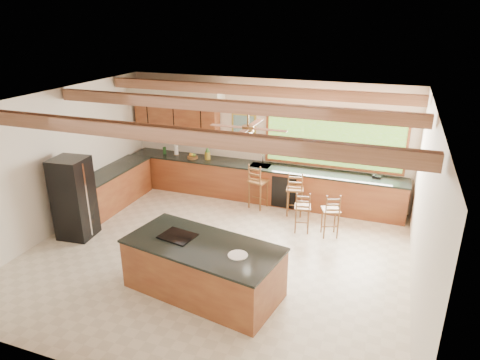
% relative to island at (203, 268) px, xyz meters
% --- Properties ---
extents(ground, '(7.20, 7.20, 0.00)m').
position_rel_island_xyz_m(ground, '(-0.28, 1.12, -0.45)').
color(ground, beige).
rests_on(ground, ground).
extents(room_shell, '(7.27, 6.54, 3.02)m').
position_rel_island_xyz_m(room_shell, '(-0.45, 1.77, 1.76)').
color(room_shell, beige).
rests_on(room_shell, ground).
extents(counter_run, '(7.12, 3.10, 1.27)m').
position_rel_island_xyz_m(counter_run, '(-1.10, 3.64, 0.01)').
color(counter_run, brown).
rests_on(counter_run, ground).
extents(island, '(2.77, 1.65, 0.93)m').
position_rel_island_xyz_m(island, '(0.00, 0.00, 0.00)').
color(island, brown).
rests_on(island, ground).
extents(refrigerator, '(0.74, 0.72, 1.73)m').
position_rel_island_xyz_m(refrigerator, '(-3.33, 0.87, 0.41)').
color(refrigerator, black).
rests_on(refrigerator, ground).
extents(bar_stool_a, '(0.49, 0.49, 1.13)m').
position_rel_island_xyz_m(bar_stool_a, '(-0.18, 3.51, 0.22)').
color(bar_stool_a, brown).
rests_on(bar_stool_a, ground).
extents(bar_stool_b, '(0.45, 0.45, 1.09)m').
position_rel_island_xyz_m(bar_stool_b, '(0.74, 3.42, 0.19)').
color(bar_stool_b, brown).
rests_on(bar_stool_b, ground).
extents(bar_stool_c, '(0.40, 0.40, 0.95)m').
position_rel_island_xyz_m(bar_stool_c, '(1.09, 2.67, 0.11)').
color(bar_stool_c, brown).
rests_on(bar_stool_c, ground).
extents(bar_stool_d, '(0.46, 0.46, 0.99)m').
position_rel_island_xyz_m(bar_stool_d, '(1.69, 2.66, 0.13)').
color(bar_stool_d, brown).
rests_on(bar_stool_d, ground).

